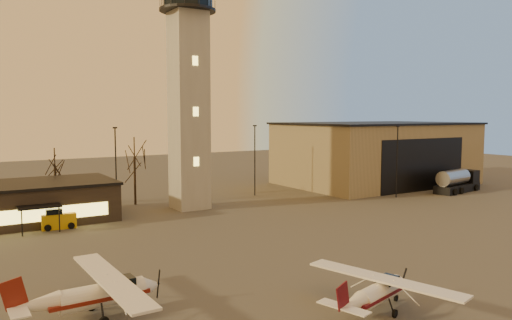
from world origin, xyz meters
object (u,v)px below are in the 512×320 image
(hangar, at_px, (376,153))
(fuel_truck, at_px, (457,183))
(cessna_front, at_px, (381,295))
(service_cart, at_px, (58,220))
(control_tower, at_px, (188,76))
(cessna_rear, at_px, (105,298))

(hangar, bearing_deg, fuel_truck, -74.94)
(cessna_front, xyz_separation_m, service_cart, (-12.28, 32.98, -0.14))
(cessna_front, xyz_separation_m, fuel_truck, (43.45, 26.60, 0.41))
(control_tower, height_order, cessna_front, control_tower)
(cessna_rear, bearing_deg, hangar, 29.48)
(control_tower, xyz_separation_m, hangar, (36.00, 3.98, -11.17))
(hangar, relative_size, cessna_rear, 2.65)
(service_cart, bearing_deg, cessna_front, -65.27)
(fuel_truck, bearing_deg, cessna_front, -157.58)
(hangar, distance_m, fuel_truck, 14.33)
(hangar, bearing_deg, control_tower, -173.69)
(control_tower, bearing_deg, hangar, 6.31)
(control_tower, height_order, fuel_truck, control_tower)
(control_tower, distance_m, cessna_rear, 36.81)
(control_tower, xyz_separation_m, cessna_front, (-3.86, -35.97, -15.38))
(control_tower, height_order, service_cart, control_tower)
(control_tower, distance_m, hangar, 37.90)
(cessna_front, relative_size, fuel_truck, 1.04)
(fuel_truck, relative_size, service_cart, 2.78)
(control_tower, bearing_deg, service_cart, -169.50)
(control_tower, bearing_deg, cessna_rear, -122.68)
(hangar, height_order, cessna_front, hangar)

